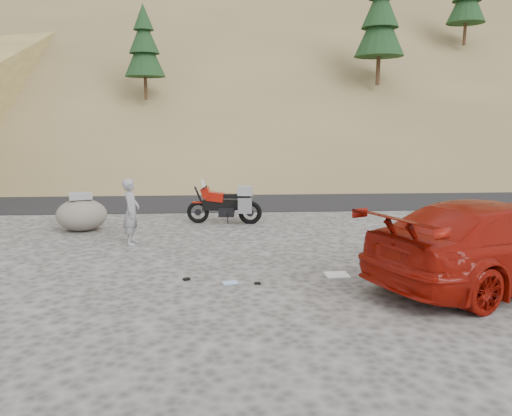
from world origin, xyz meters
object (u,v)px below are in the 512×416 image
(motorcycle, at_px, (228,205))
(red_car, at_px, (494,283))
(boulder, at_px, (82,214))
(man, at_px, (133,244))

(motorcycle, height_order, red_car, motorcycle)
(motorcycle, distance_m, boulder, 4.33)
(motorcycle, bearing_deg, boulder, -162.97)
(motorcycle, height_order, man, motorcycle)
(motorcycle, xyz_separation_m, man, (-2.50, -2.50, -0.60))
(red_car, bearing_deg, boulder, 36.21)
(red_car, xyz_separation_m, boulder, (-9.48, 5.42, 0.49))
(motorcycle, xyz_separation_m, boulder, (-4.26, -0.76, -0.11))
(motorcycle, distance_m, man, 3.59)
(red_car, bearing_deg, motorcycle, 16.16)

